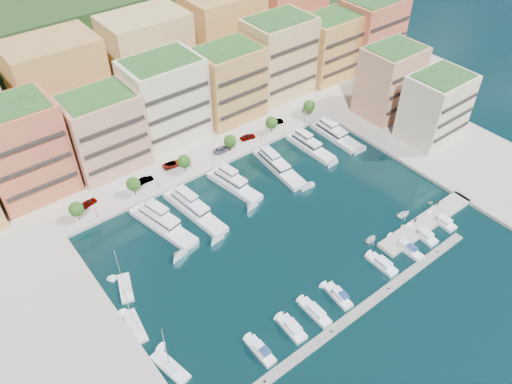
# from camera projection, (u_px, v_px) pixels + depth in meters

# --- Properties ---
(ground) EXTENTS (400.00, 400.00, 0.00)m
(ground) POSITION_uv_depth(u_px,v_px,m) (282.00, 227.00, 127.79)
(ground) COLOR black
(ground) RESTS_ON ground
(north_quay) EXTENTS (220.00, 64.00, 2.00)m
(north_quay) POSITION_uv_depth(u_px,v_px,m) (160.00, 122.00, 164.46)
(north_quay) COLOR #9E998E
(north_quay) RESTS_ON ground
(east_quay) EXTENTS (34.00, 76.00, 2.00)m
(east_quay) POSITION_uv_depth(u_px,v_px,m) (454.00, 152.00, 151.88)
(east_quay) COLOR #9E998E
(east_quay) RESTS_ON ground
(hillside) EXTENTS (240.00, 40.00, 58.00)m
(hillside) POSITION_uv_depth(u_px,v_px,m) (98.00, 68.00, 192.86)
(hillside) COLOR #1E3214
(hillside) RESTS_ON ground
(south_pontoon) EXTENTS (72.00, 2.20, 0.35)m
(south_pontoon) POSITION_uv_depth(u_px,v_px,m) (361.00, 310.00, 108.64)
(south_pontoon) COLOR gray
(south_pontoon) RESTS_ON ground
(finger_pier) EXTENTS (32.00, 5.00, 2.00)m
(finger_pier) POSITION_uv_depth(u_px,v_px,m) (426.00, 224.00, 128.72)
(finger_pier) COLOR #9E998E
(finger_pier) RESTS_ON ground
(apartment_1) EXTENTS (20.00, 16.50, 26.80)m
(apartment_1) POSITION_uv_depth(u_px,v_px,m) (24.00, 150.00, 128.66)
(apartment_1) COLOR #BD6D3F
(apartment_1) RESTS_ON north_quay
(apartment_2) EXTENTS (20.00, 15.50, 22.80)m
(apartment_2) POSITION_uv_depth(u_px,v_px,m) (104.00, 132.00, 138.56)
(apartment_2) COLOR tan
(apartment_2) RESTS_ON north_quay
(apartment_3) EXTENTS (22.00, 16.50, 25.80)m
(apartment_3) POSITION_uv_depth(u_px,v_px,m) (165.00, 100.00, 148.52)
(apartment_3) COLOR beige
(apartment_3) RESTS_ON north_quay
(apartment_4) EXTENTS (20.00, 15.50, 23.80)m
(apartment_4) POSITION_uv_depth(u_px,v_px,m) (229.00, 83.00, 158.22)
(apartment_4) COLOR #B67C44
(apartment_4) RESTS_ON north_quay
(apartment_5) EXTENTS (22.00, 16.50, 26.80)m
(apartment_5) POSITION_uv_depth(u_px,v_px,m) (278.00, 57.00, 168.64)
(apartment_5) COLOR #D4C070
(apartment_5) RESTS_ON north_quay
(apartment_6) EXTENTS (20.00, 15.50, 22.80)m
(apartment_6) POSITION_uv_depth(u_px,v_px,m) (329.00, 47.00, 179.00)
(apartment_6) COLOR tan
(apartment_6) RESTS_ON north_quay
(apartment_7) EXTENTS (22.00, 16.50, 24.80)m
(apartment_7) POSITION_uv_depth(u_px,v_px,m) (371.00, 32.00, 186.46)
(apartment_7) COLOR #BD6D3F
(apartment_7) RESTS_ON north_quay
(apartment_east_a) EXTENTS (18.00, 14.50, 22.80)m
(apartment_east_a) POSITION_uv_depth(u_px,v_px,m) (390.00, 81.00, 160.32)
(apartment_east_a) COLOR tan
(apartment_east_a) RESTS_ON east_quay
(apartment_east_b) EXTENTS (18.00, 14.50, 20.80)m
(apartment_east_b) POSITION_uv_depth(u_px,v_px,m) (435.00, 107.00, 150.33)
(apartment_east_b) COLOR beige
(apartment_east_b) RESTS_ON east_quay
(backblock_1) EXTENTS (26.00, 18.00, 30.00)m
(backblock_1) POSITION_uv_depth(u_px,v_px,m) (60.00, 88.00, 149.40)
(backblock_1) COLOR #B67C44
(backblock_1) RESTS_ON north_quay
(backblock_2) EXTENTS (26.00, 18.00, 30.00)m
(backblock_2) POSITION_uv_depth(u_px,v_px,m) (149.00, 60.00, 163.35)
(backblock_2) COLOR #D4C070
(backblock_2) RESTS_ON north_quay
(backblock_3) EXTENTS (26.00, 18.00, 30.00)m
(backblock_3) POSITION_uv_depth(u_px,v_px,m) (224.00, 36.00, 177.29)
(backblock_3) COLOR tan
(backblock_3) RESTS_ON north_quay
(backblock_4) EXTENTS (26.00, 18.00, 30.00)m
(backblock_4) POSITION_uv_depth(u_px,v_px,m) (287.00, 15.00, 191.24)
(backblock_4) COLOR #BD6D3F
(backblock_4) RESTS_ON north_quay
(tree_0) EXTENTS (3.80, 3.80, 5.65)m
(tree_0) POSITION_uv_depth(u_px,v_px,m) (76.00, 209.00, 125.89)
(tree_0) COLOR #473323
(tree_0) RESTS_ON north_quay
(tree_1) EXTENTS (3.80, 3.80, 5.65)m
(tree_1) POSITION_uv_depth(u_px,v_px,m) (133.00, 184.00, 133.32)
(tree_1) COLOR #473323
(tree_1) RESTS_ON north_quay
(tree_2) EXTENTS (3.80, 3.80, 5.65)m
(tree_2) POSITION_uv_depth(u_px,v_px,m) (184.00, 161.00, 140.76)
(tree_2) COLOR #473323
(tree_2) RESTS_ON north_quay
(tree_3) EXTENTS (3.80, 3.80, 5.65)m
(tree_3) POSITION_uv_depth(u_px,v_px,m) (230.00, 141.00, 148.20)
(tree_3) COLOR #473323
(tree_3) RESTS_ON north_quay
(tree_4) EXTENTS (3.80, 3.80, 5.65)m
(tree_4) POSITION_uv_depth(u_px,v_px,m) (272.00, 123.00, 155.64)
(tree_4) COLOR #473323
(tree_4) RESTS_ON north_quay
(tree_5) EXTENTS (3.80, 3.80, 5.65)m
(tree_5) POSITION_uv_depth(u_px,v_px,m) (309.00, 106.00, 163.08)
(tree_5) COLOR #473323
(tree_5) RESTS_ON north_quay
(lamppost_0) EXTENTS (0.30, 0.30, 4.20)m
(lamppost_0) POSITION_uv_depth(u_px,v_px,m) (96.00, 210.00, 126.99)
(lamppost_0) COLOR black
(lamppost_0) RESTS_ON north_quay
(lamppost_1) EXTENTS (0.30, 0.30, 4.20)m
(lamppost_1) POSITION_uv_depth(u_px,v_px,m) (158.00, 182.00, 135.36)
(lamppost_1) COLOR black
(lamppost_1) RESTS_ON north_quay
(lamppost_2) EXTENTS (0.30, 0.30, 4.20)m
(lamppost_2) POSITION_uv_depth(u_px,v_px,m) (212.00, 157.00, 143.72)
(lamppost_2) COLOR black
(lamppost_2) RESTS_ON north_quay
(lamppost_3) EXTENTS (0.30, 0.30, 4.20)m
(lamppost_3) POSITION_uv_depth(u_px,v_px,m) (261.00, 135.00, 152.09)
(lamppost_3) COLOR black
(lamppost_3) RESTS_ON north_quay
(lamppost_4) EXTENTS (0.30, 0.30, 4.20)m
(lamppost_4) POSITION_uv_depth(u_px,v_px,m) (305.00, 115.00, 160.46)
(lamppost_4) COLOR black
(lamppost_4) RESTS_ON north_quay
(yacht_1) EXTENTS (9.01, 21.68, 7.30)m
(yacht_1) POSITION_uv_depth(u_px,v_px,m) (161.00, 223.00, 127.24)
(yacht_1) COLOR silver
(yacht_1) RESTS_ON ground
(yacht_2) EXTENTS (6.72, 22.40, 7.30)m
(yacht_2) POSITION_uv_depth(u_px,v_px,m) (193.00, 209.00, 131.24)
(yacht_2) COLOR silver
(yacht_2) RESTS_ON ground
(yacht_3) EXTENTS (6.94, 18.47, 7.30)m
(yacht_3) POSITION_uv_depth(u_px,v_px,m) (233.00, 183.00, 139.01)
(yacht_3) COLOR silver
(yacht_3) RESTS_ON ground
(yacht_4) EXTENTS (6.55, 21.49, 7.30)m
(yacht_4) POSITION_uv_depth(u_px,v_px,m) (277.00, 166.00, 145.21)
(yacht_4) COLOR silver
(yacht_4) RESTS_ON ground
(yacht_5) EXTENTS (4.56, 17.89, 7.30)m
(yacht_5) POSITION_uv_depth(u_px,v_px,m) (309.00, 145.00, 152.56)
(yacht_5) COLOR silver
(yacht_5) RESTS_ON ground
(yacht_6) EXTENTS (5.52, 18.65, 7.30)m
(yacht_6) POSITION_uv_depth(u_px,v_px,m) (334.00, 134.00, 157.26)
(yacht_6) COLOR silver
(yacht_6) RESTS_ON ground
(cruiser_1) EXTENTS (2.54, 7.50, 2.66)m
(cruiser_1) POSITION_uv_depth(u_px,v_px,m) (261.00, 351.00, 100.50)
(cruiser_1) COLOR white
(cruiser_1) RESTS_ON ground
(cruiser_2) EXTENTS (3.25, 7.21, 2.55)m
(cruiser_2) POSITION_uv_depth(u_px,v_px,m) (292.00, 329.00, 104.46)
(cruiser_2) COLOR white
(cruiser_2) RESTS_ON ground
(cruiser_3) EXTENTS (2.56, 8.24, 2.55)m
(cruiser_3) POSITION_uv_depth(u_px,v_px,m) (315.00, 312.00, 107.51)
(cruiser_3) COLOR white
(cruiser_3) RESTS_ON ground
(cruiser_4) EXTENTS (3.24, 7.87, 2.66)m
(cruiser_4) POSITION_uv_depth(u_px,v_px,m) (338.00, 296.00, 110.76)
(cruiser_4) COLOR white
(cruiser_4) RESTS_ON ground
(cruiser_6) EXTENTS (2.74, 7.50, 2.55)m
(cruiser_6) POSITION_uv_depth(u_px,v_px,m) (383.00, 265.00, 117.63)
(cruiser_6) COLOR white
(cruiser_6) RESTS_ON ground
(cruiser_7) EXTENTS (2.60, 9.24, 2.66)m
(cruiser_7) POSITION_uv_depth(u_px,v_px,m) (406.00, 248.00, 121.55)
(cruiser_7) COLOR white
(cruiser_7) RESTS_ON ground
(cruiser_8) EXTENTS (3.57, 7.57, 2.55)m
(cruiser_8) POSITION_uv_depth(u_px,v_px,m) (424.00, 235.00, 124.83)
(cruiser_8) COLOR white
(cruiser_8) RESTS_ON ground
(cruiser_9) EXTENTS (3.24, 7.30, 2.55)m
(cruiser_9) POSITION_uv_depth(u_px,v_px,m) (443.00, 222.00, 128.44)
(cruiser_9) COLOR white
(cruiser_9) RESTS_ON ground
(sailboat_2) EXTENTS (5.20, 8.60, 13.20)m
(sailboat_2) POSITION_uv_depth(u_px,v_px,m) (126.00, 288.00, 112.69)
(sailboat_2) COLOR silver
(sailboat_2) RESTS_ON ground
(sailboat_1) EXTENTS (4.04, 9.11, 13.20)m
(sailboat_1) POSITION_uv_depth(u_px,v_px,m) (135.00, 327.00, 105.06)
(sailboat_1) COLOR silver
(sailboat_1) RESTS_ON ground
(sailboat_0) EXTENTS (4.48, 9.57, 13.20)m
(sailboat_0) POSITION_uv_depth(u_px,v_px,m) (170.00, 367.00, 98.10)
(sailboat_0) COLOR silver
(sailboat_0) RESTS_ON ground
(tender_0) EXTENTS (4.18, 3.38, 0.77)m
(tender_0) POSITION_uv_depth(u_px,v_px,m) (371.00, 239.00, 124.02)
(tender_0) COLOR white
(tender_0) RESTS_ON ground
(tender_3) EXTENTS (2.16, 2.03, 0.91)m
(tender_3) POSITION_uv_depth(u_px,v_px,m) (431.00, 202.00, 134.14)
(tender_3) COLOR beige
(tender_3) RESTS_ON ground
(tender_2) EXTENTS (4.15, 3.03, 0.84)m
(tender_2) POSITION_uv_depth(u_px,v_px,m) (404.00, 214.00, 130.72)
(tender_2) COLOR white
(tender_2) RESTS_ON ground
(tender_1) EXTENTS (1.50, 1.34, 0.71)m
(tender_1) POSITION_uv_depth(u_px,v_px,m) (402.00, 226.00, 127.61)
(tender_1) COLOR beige
(tender_1) RESTS_ON ground
(car_0) EXTENTS (4.98, 2.79, 1.60)m
(car_0) POSITION_uv_depth(u_px,v_px,m) (88.00, 203.00, 132.04)
(car_0) COLOR gray
(car_0) RESTS_ON north_quay
(car_1) EXTENTS (4.64, 1.76, 1.51)m
(car_1) POSITION_uv_depth(u_px,v_px,m) (145.00, 180.00, 139.25)
(car_1) COLOR gray
(car_1) RESTS_ON north_quay
(car_2) EXTENTS (6.01, 3.43, 1.58)m
(car_2) POSITION_uv_depth(u_px,v_px,m) (172.00, 164.00, 144.56)
(car_2) COLOR gray
(car_2) RESTS_ON north_quay
(car_3) EXTENTS (5.76, 2.58, 1.64)m
(car_3) POSITION_uv_depth(u_px,v_px,m) (222.00, 149.00, 149.97)
(car_3) COLOR gray
(car_3) RESTS_ON north_quay
(car_4) EXTENTS (5.17, 2.86, 1.67)m
(car_4) POSITION_uv_depth(u_px,v_px,m) (248.00, 137.00, 154.91)
(car_4) COLOR gray
(car_4) RESTS_ON north_quay
(car_5) EXTENTS (5.35, 3.04, 1.67)m
(car_5) POSITION_uv_depth(u_px,v_px,m) (276.00, 122.00, 161.33)
(car_5) COLOR gray
(car_5) RESTS_ON north_quay
(person_0) EXTENTS (0.75, 0.78, 1.80)m
(person_0) POSITION_uv_depth(u_px,v_px,m) (415.00, 220.00, 127.03)
(person_0) COLOR #242347
(person_0) RESTS_ON finger_pier
(person_1) EXTENTS (1.03, 0.84, 1.97)m
(person_1) POSITION_uv_depth(u_px,v_px,m) (438.00, 203.00, 131.86)
(person_1) COLOR #503530
(person_1) RESTS_ON finger_pier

